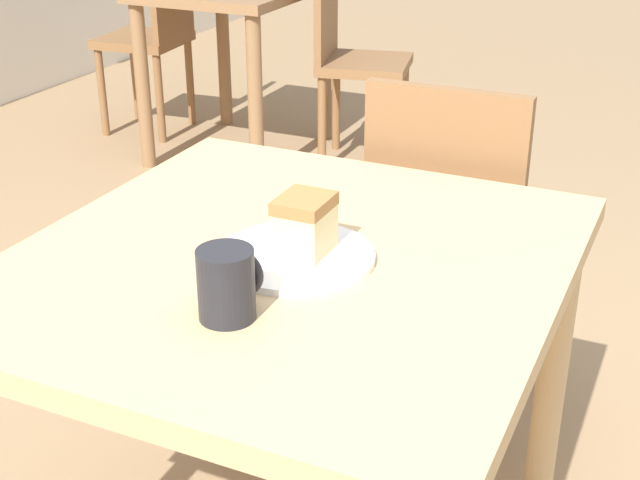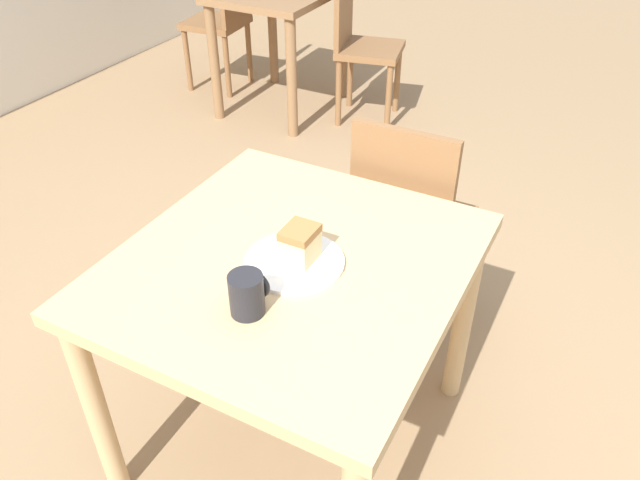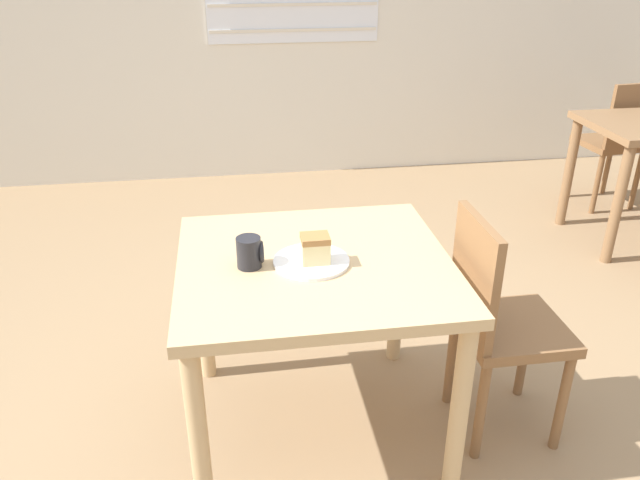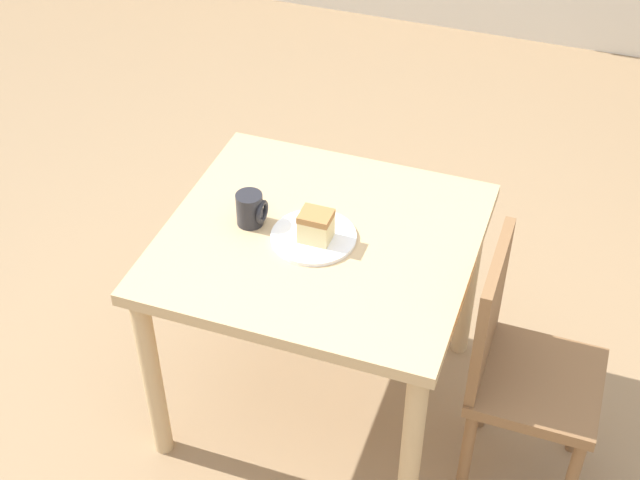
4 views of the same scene
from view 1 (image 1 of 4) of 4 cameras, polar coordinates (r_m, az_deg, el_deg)
dining_table_near at (r=1.48m, az=-1.87°, el=-4.59°), size 0.91×0.85×0.71m
dining_table_far at (r=3.91m, az=-5.41°, el=13.87°), size 0.77×0.63×0.73m
chair_near_window at (r=2.04m, az=8.45°, el=-0.34°), size 0.36×0.36×0.86m
chair_far_corner at (r=3.79m, az=1.99°, el=11.82°), size 0.43×0.43×0.86m
chair_far_opposite at (r=4.28m, az=-10.59°, el=12.96°), size 0.39×0.39×0.86m
plate at (r=1.41m, az=-1.58°, el=-1.04°), size 0.25×0.25×0.01m
cake_slice at (r=1.39m, az=-1.00°, el=1.01°), size 0.09×0.08×0.09m
coffee_mug at (r=1.23m, az=-5.93°, el=-2.76°), size 0.09×0.08×0.10m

